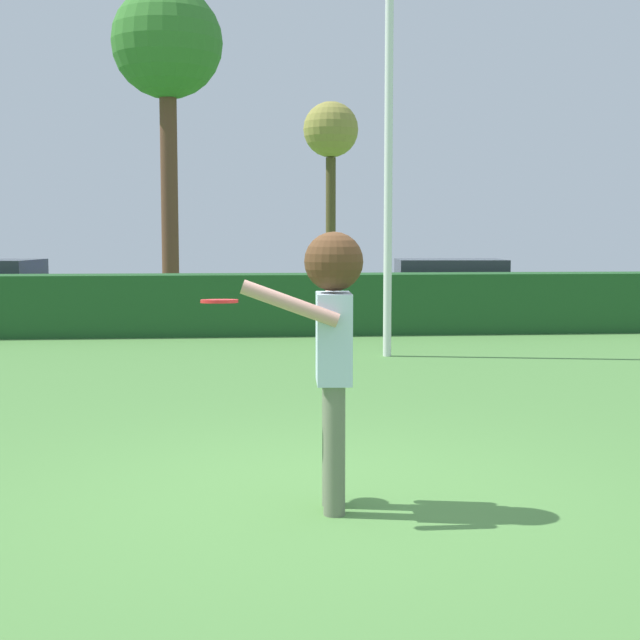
% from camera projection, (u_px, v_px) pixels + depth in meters
% --- Properties ---
extents(ground_plane, '(60.00, 60.00, 0.00)m').
position_uv_depth(ground_plane, '(320.00, 496.00, 6.24)').
color(ground_plane, '#4E823E').
extents(person, '(0.79, 0.56, 1.81)m').
position_uv_depth(person, '(332.00, 329.00, 5.82)').
color(person, '#6A725A').
rests_on(person, ground).
extents(frisbee, '(0.25, 0.25, 0.03)m').
position_uv_depth(frisbee, '(219.00, 301.00, 6.06)').
color(frisbee, red).
extents(lamppost, '(0.24, 0.24, 7.02)m').
position_uv_depth(lamppost, '(389.00, 90.00, 12.96)').
color(lamppost, silver).
rests_on(lamppost, ground).
extents(hedge_row, '(26.86, 0.90, 1.07)m').
position_uv_depth(hedge_row, '(270.00, 304.00, 16.18)').
color(hedge_row, '#205024').
rests_on(hedge_row, ground).
extents(parked_car_black, '(4.33, 2.09, 1.25)m').
position_uv_depth(parked_car_black, '(450.00, 286.00, 19.02)').
color(parked_car_black, black).
rests_on(parked_car_black, ground).
extents(bare_elm_tree, '(1.54, 1.54, 5.43)m').
position_uv_depth(bare_elm_tree, '(331.00, 137.00, 25.29)').
color(bare_elm_tree, '#4F4524').
rests_on(bare_elm_tree, ground).
extents(oak_tree, '(2.53, 2.53, 7.39)m').
position_uv_depth(oak_tree, '(167.00, 50.00, 20.73)').
color(oak_tree, brown).
rests_on(oak_tree, ground).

